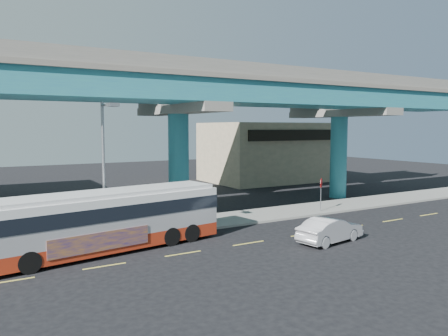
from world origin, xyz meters
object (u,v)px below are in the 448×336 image
sedan (330,230)px  stop_sign (321,187)px  transit_bus (109,218)px  parked_car (14,232)px  street_lamp (106,151)px

sedan → stop_sign: bearing=-48.7°
transit_bus → sedan: bearing=-30.8°
parked_car → stop_sign: (20.76, -1.35, 1.15)m
sedan → street_lamp: street_lamp is taller
street_lamp → stop_sign: 16.59m
parked_car → sedan: bearing=-127.2°
parked_car → stop_sign: stop_sign is taller
transit_bus → parked_car: size_ratio=3.07×
sedan → parked_car: size_ratio=1.11×
transit_bus → street_lamp: 3.68m
sedan → parked_car: bearing=53.3°
transit_bus → parked_car: (-4.21, 3.42, -0.92)m
sedan → street_lamp: (-10.86, 5.85, 4.43)m
sedan → transit_bus: bearing=58.5°
transit_bus → stop_sign: bearing=-1.6°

